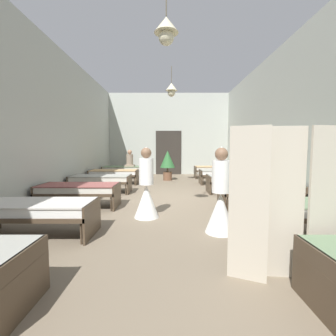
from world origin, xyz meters
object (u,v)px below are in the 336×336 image
at_px(privacy_screen, 285,204).
at_px(bed_right_row_4, 222,173).
at_px(bed_right_row_3, 236,179).
at_px(nurse_near_aisle, 219,202).
at_px(bed_left_row_3, 100,179).
at_px(bed_left_row_2, 78,190).
at_px(bed_left_row_4, 113,173).
at_px(bed_right_row_2, 258,190).
at_px(nurse_mid_aisle, 145,193).
at_px(bed_right_row_1, 302,210).
at_px(bed_left_row_1, 35,210).
at_px(bed_left_row_5, 122,169).
at_px(patient_seated_primary, 129,160).
at_px(potted_plant, 167,162).
at_px(bed_right_row_5, 213,169).

bearing_deg(privacy_screen, bed_right_row_4, 88.08).
xyz_separation_m(bed_right_row_3, nurse_near_aisle, (-1.34, -3.65, 0.09)).
height_order(bed_left_row_3, nurse_near_aisle, nurse_near_aisle).
bearing_deg(nurse_near_aisle, bed_left_row_2, -64.07).
xyz_separation_m(bed_left_row_3, bed_left_row_4, (0.00, 1.90, 0.00)).
bearing_deg(bed_right_row_2, bed_right_row_4, 90.00).
bearing_deg(bed_right_row_2, nurse_mid_aisle, -162.54).
bearing_deg(privacy_screen, nurse_near_aisle, 110.85).
relative_size(bed_right_row_1, nurse_mid_aisle, 1.28).
relative_size(bed_left_row_1, nurse_mid_aisle, 1.28).
height_order(bed_right_row_4, bed_left_row_5, same).
bearing_deg(bed_right_row_4, privacy_screen, -97.73).
height_order(bed_left_row_4, nurse_mid_aisle, nurse_mid_aisle).
height_order(bed_left_row_2, bed_left_row_5, same).
xyz_separation_m(nurse_near_aisle, patient_seated_primary, (-2.74, 7.37, 0.34)).
bearing_deg(bed_left_row_4, potted_plant, 27.29).
bearing_deg(privacy_screen, bed_right_row_1, 59.72).
height_order(bed_right_row_2, nurse_near_aisle, nurse_near_aisle).
relative_size(bed_left_row_5, potted_plant, 1.41).
height_order(bed_left_row_5, patient_seated_primary, patient_seated_primary).
bearing_deg(bed_right_row_1, potted_plant, 108.38).
xyz_separation_m(bed_right_row_4, nurse_near_aisle, (-1.34, -5.55, 0.09)).
bearing_deg(bed_right_row_2, bed_left_row_2, 180.00).
bearing_deg(nurse_near_aisle, bed_left_row_1, -31.76).
bearing_deg(bed_right_row_5, bed_left_row_2, -127.87).
xyz_separation_m(bed_left_row_4, nurse_mid_aisle, (1.74, -4.65, 0.09)).
distance_m(bed_left_row_3, bed_left_row_5, 3.80).
relative_size(bed_right_row_2, potted_plant, 1.41).
distance_m(bed_right_row_4, nurse_near_aisle, 5.71).
relative_size(bed_right_row_5, nurse_mid_aisle, 1.28).
distance_m(bed_left_row_3, bed_right_row_4, 4.82).
bearing_deg(bed_left_row_4, patient_seated_primary, 79.13).
xyz_separation_m(bed_right_row_3, potted_plant, (-2.27, 3.02, 0.41)).
xyz_separation_m(bed_left_row_5, patient_seated_primary, (0.35, -0.08, 0.43)).
height_order(bed_left_row_2, potted_plant, potted_plant).
height_order(bed_left_row_2, bed_left_row_3, same).
xyz_separation_m(bed_right_row_2, bed_left_row_5, (-4.43, 5.70, 0.00)).
height_order(bed_right_row_2, bed_right_row_4, same).
distance_m(bed_left_row_1, bed_right_row_3, 5.84).
distance_m(bed_left_row_2, bed_right_row_4, 5.84).
xyz_separation_m(bed_left_row_2, bed_left_row_3, (0.00, 1.90, 0.00)).
bearing_deg(bed_right_row_5, potted_plant, -160.95).
relative_size(bed_right_row_5, patient_seated_primary, 2.38).
relative_size(bed_left_row_2, bed_left_row_3, 1.00).
distance_m(bed_left_row_3, bed_left_row_4, 1.90).
xyz_separation_m(bed_left_row_2, bed_right_row_4, (4.43, 3.80, 0.00)).
bearing_deg(nurse_near_aisle, bed_left_row_3, -84.32).
bearing_deg(bed_left_row_5, privacy_screen, -68.64).
bearing_deg(patient_seated_primary, bed_right_row_1, -61.51).
xyz_separation_m(bed_right_row_5, patient_seated_primary, (-4.08, -0.08, 0.43)).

